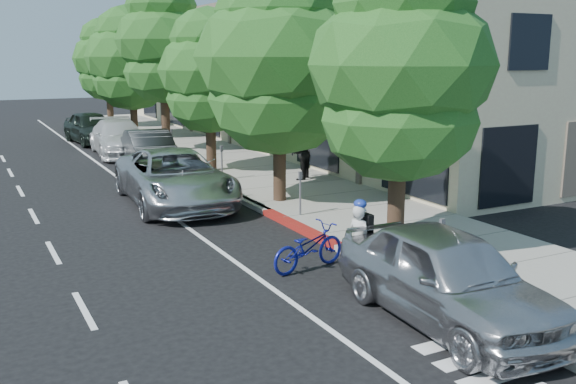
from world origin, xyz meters
TOP-DOWN VIEW (x-y plane):
  - ground at (0.00, 0.00)m, footprint 120.00×120.00m
  - sidewalk at (2.30, 8.00)m, footprint 4.60×56.00m
  - curb at (0.00, 8.00)m, footprint 0.30×56.00m
  - curb_red_segment at (0.00, 1.00)m, footprint 0.32×4.00m
  - storefront_building at (9.60, 18.00)m, footprint 10.00×36.00m
  - street_tree_0 at (0.90, -2.00)m, footprint 4.23×4.23m
  - street_tree_1 at (0.90, 4.00)m, footprint 5.16×5.16m
  - street_tree_2 at (0.90, 10.00)m, footprint 3.97×3.97m
  - street_tree_3 at (0.90, 16.00)m, footprint 4.36×4.36m
  - street_tree_4 at (0.90, 22.00)m, footprint 4.99×4.99m
  - street_tree_5 at (0.90, 28.00)m, footprint 4.29×4.29m
  - cyclist at (-0.70, -2.89)m, footprint 0.49×0.65m
  - bicycle at (-1.37, -1.89)m, footprint 2.04×1.06m
  - silver_suv at (-2.03, 5.50)m, footprint 3.23×6.37m
  - dark_sedan at (-0.97, 12.11)m, footprint 2.09×4.97m
  - white_pickup at (-1.18, 16.67)m, footprint 2.66×5.77m
  - dark_suv_far at (-1.54, 21.50)m, footprint 2.47×5.15m
  - near_car_a at (-0.60, -5.50)m, footprint 2.26×5.07m
  - pedestrian at (3.12, 6.74)m, footprint 1.21×1.21m

SIDE VIEW (x-z plane):
  - ground at x=0.00m, z-range 0.00..0.00m
  - sidewalk at x=2.30m, z-range 0.00..0.15m
  - curb at x=0.00m, z-range 0.00..0.15m
  - curb_red_segment at x=0.00m, z-range 0.00..0.15m
  - bicycle at x=-1.37m, z-range 0.00..1.02m
  - dark_sedan at x=-0.97m, z-range 0.00..1.60m
  - cyclist at x=-0.70m, z-range 0.00..1.60m
  - white_pickup at x=-1.18m, z-range 0.00..1.63m
  - near_car_a at x=-0.60m, z-range 0.00..1.69m
  - dark_suv_far at x=-1.54m, z-range 0.00..1.70m
  - silver_suv at x=-2.03m, z-range 0.00..1.73m
  - pedestrian at x=3.12m, z-range 0.15..2.13m
  - storefront_building at x=9.60m, z-range 0.00..7.00m
  - street_tree_2 at x=0.90m, z-range 0.75..7.22m
  - street_tree_0 at x=0.90m, z-range 0.83..7.81m
  - street_tree_5 at x=0.90m, z-range 0.82..7.82m
  - street_tree_4 at x=0.90m, z-range 0.75..8.12m
  - street_tree_1 at x=0.90m, z-range 0.74..8.21m
  - street_tree_3 at x=0.90m, z-range 1.10..9.27m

